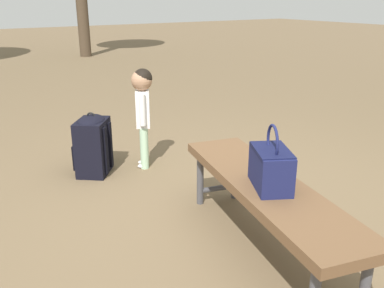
{
  "coord_description": "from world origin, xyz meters",
  "views": [
    {
      "loc": [
        -2.16,
        1.69,
        1.47
      ],
      "look_at": [
        0.26,
        0.11,
        0.45
      ],
      "focal_mm": 39.4,
      "sensor_mm": 36.0,
      "label": 1
    }
  ],
  "objects_px": {
    "park_bench": "(266,191)",
    "child_standing": "(143,103)",
    "backpack_large": "(93,143)",
    "handbag": "(271,166)"
  },
  "relations": [
    {
      "from": "park_bench",
      "to": "child_standing",
      "type": "bearing_deg",
      "value": -0.44
    },
    {
      "from": "backpack_large",
      "to": "child_standing",
      "type": "bearing_deg",
      "value": -103.34
    },
    {
      "from": "handbag",
      "to": "backpack_large",
      "type": "xyz_separation_m",
      "value": [
        1.75,
        0.4,
        -0.3
      ]
    },
    {
      "from": "child_standing",
      "to": "park_bench",
      "type": "bearing_deg",
      "value": 179.56
    },
    {
      "from": "handbag",
      "to": "backpack_large",
      "type": "height_order",
      "value": "handbag"
    },
    {
      "from": "child_standing",
      "to": "backpack_large",
      "type": "xyz_separation_m",
      "value": [
        0.1,
        0.44,
        -0.32
      ]
    },
    {
      "from": "park_bench",
      "to": "child_standing",
      "type": "distance_m",
      "value": 1.6
    },
    {
      "from": "child_standing",
      "to": "backpack_large",
      "type": "height_order",
      "value": "child_standing"
    },
    {
      "from": "handbag",
      "to": "park_bench",
      "type": "bearing_deg",
      "value": -24.28
    },
    {
      "from": "handbag",
      "to": "backpack_large",
      "type": "distance_m",
      "value": 1.82
    }
  ]
}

